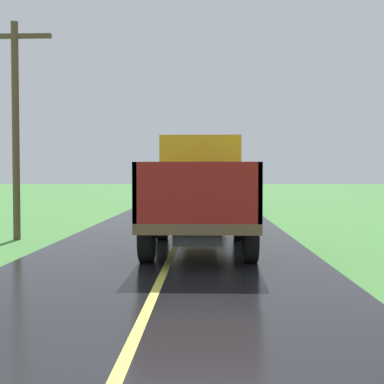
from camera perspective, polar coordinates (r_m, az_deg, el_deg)
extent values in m
cube|color=#2D2D30|center=(11.48, 0.90, -3.83)|extent=(0.90, 5.51, 0.24)
cube|color=brown|center=(11.46, 0.90, -2.84)|extent=(2.30, 5.80, 0.20)
cube|color=gold|center=(13.37, 1.04, 2.35)|extent=(2.10, 1.90, 1.90)
cube|color=black|center=(14.33, 1.09, 3.66)|extent=(1.78, 0.02, 0.76)
cube|color=maroon|center=(10.53, -5.23, 0.27)|extent=(0.08, 3.85, 1.10)
cube|color=maroon|center=(10.49, 6.90, 0.26)|extent=(0.08, 3.85, 1.10)
cube|color=maroon|center=(8.57, 0.61, -0.11)|extent=(2.30, 0.08, 1.10)
cube|color=maroon|center=(12.33, 0.97, 0.53)|extent=(2.30, 0.08, 1.10)
cylinder|color=black|center=(13.33, -3.50, -3.46)|extent=(0.28, 1.00, 1.00)
cylinder|color=black|center=(13.31, 5.56, -3.48)|extent=(0.28, 1.00, 1.00)
cylinder|color=black|center=(9.98, -5.30, -5.30)|extent=(0.28, 1.00, 1.00)
cylinder|color=black|center=(9.94, 6.85, -5.33)|extent=(0.28, 1.00, 1.00)
ellipsoid|color=#A0C21F|center=(11.86, 4.92, 0.11)|extent=(0.51, 0.49, 0.45)
ellipsoid|color=#9CB930|center=(11.20, -2.64, 1.67)|extent=(0.59, 0.70, 0.48)
ellipsoid|color=#A6C026|center=(10.23, -0.91, 0.07)|extent=(0.54, 0.57, 0.41)
ellipsoid|color=#A4C62B|center=(10.96, 1.40, -1.65)|extent=(0.43, 0.42, 0.46)
ellipsoid|color=#95C02A|center=(10.66, 3.99, -0.12)|extent=(0.45, 0.45, 0.39)
ellipsoid|color=#A1CB2A|center=(10.62, -0.52, 1.88)|extent=(0.55, 0.51, 0.37)
cube|color=#2D2D30|center=(26.42, 1.25, -0.55)|extent=(0.90, 5.51, 0.24)
cube|color=brown|center=(26.41, 1.25, -0.11)|extent=(2.30, 5.80, 0.20)
cube|color=silver|center=(28.34, 1.29, 2.15)|extent=(2.10, 1.90, 1.90)
cube|color=black|center=(29.30, 1.31, 2.80)|extent=(1.78, 0.02, 0.76)
cube|color=brown|center=(25.45, -1.27, 1.27)|extent=(0.08, 3.85, 1.10)
cube|color=brown|center=(25.43, 3.73, 1.27)|extent=(0.08, 3.85, 1.10)
cube|color=brown|center=(23.53, 1.19, 1.21)|extent=(2.30, 0.08, 1.10)
cube|color=brown|center=(27.30, 1.27, 1.32)|extent=(2.30, 0.08, 1.10)
cylinder|color=black|center=(28.25, -0.85, -0.59)|extent=(0.28, 1.00, 1.00)
cylinder|color=black|center=(28.23, 3.42, -0.59)|extent=(0.28, 1.00, 1.00)
cylinder|color=black|center=(24.86, -1.21, -0.94)|extent=(0.28, 1.00, 1.00)
cylinder|color=black|center=(24.84, 3.64, -0.94)|extent=(0.28, 1.00, 1.00)
ellipsoid|color=#A3CC34|center=(26.61, 0.72, 1.22)|extent=(0.42, 0.48, 0.42)
ellipsoid|color=#A2B633|center=(25.88, 0.97, 0.47)|extent=(0.41, 0.51, 0.51)
ellipsoid|color=#9DC020|center=(26.08, 0.32, 0.43)|extent=(0.54, 0.69, 0.51)
ellipsoid|color=#A0B733|center=(26.49, 2.91, 1.12)|extent=(0.52, 0.48, 0.42)
ellipsoid|color=#AACB21|center=(26.66, 0.31, 1.19)|extent=(0.43, 0.52, 0.51)
ellipsoid|color=#9FBC2A|center=(24.96, -0.73, 1.16)|extent=(0.52, 0.53, 0.45)
ellipsoid|color=#94C82C|center=(26.43, 0.41, 1.93)|extent=(0.51, 0.49, 0.48)
ellipsoid|color=#A9C92C|center=(24.32, -0.08, 1.82)|extent=(0.44, 0.43, 0.43)
ellipsoid|color=#9FBD2E|center=(25.34, 1.05, 1.15)|extent=(0.43, 0.55, 0.37)
ellipsoid|color=#A5CB2F|center=(26.79, 0.23, 0.49)|extent=(0.44, 0.53, 0.43)
ellipsoid|color=#AACD31|center=(26.03, 1.98, 0.46)|extent=(0.41, 0.51, 0.39)
ellipsoid|color=#A4B732|center=(24.79, -0.21, 0.37)|extent=(0.43, 0.45, 0.50)
cylinder|color=brown|center=(14.72, -19.99, 6.68)|extent=(0.20, 0.20, 6.16)
cube|color=brown|center=(15.19, -20.12, 16.81)|extent=(2.08, 0.12, 0.12)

